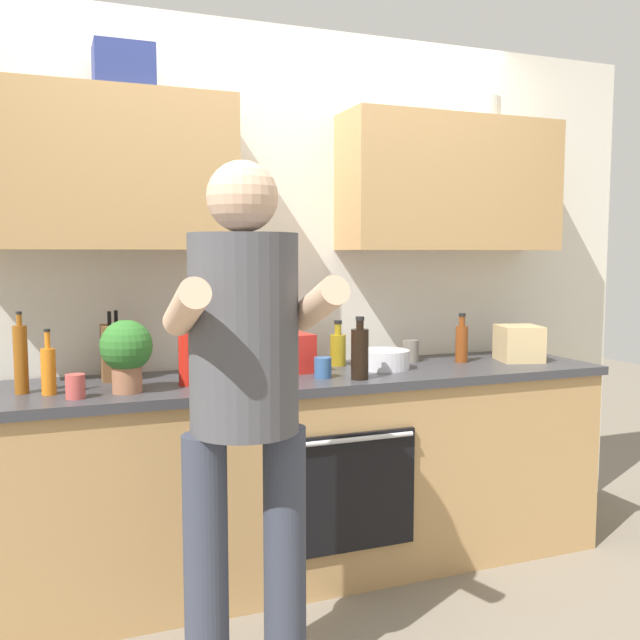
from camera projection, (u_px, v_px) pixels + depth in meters
ground_plane at (305, 569)px, 3.19m from camera, size 12.00×12.00×0.00m
back_wall_unit at (284, 242)px, 3.30m from camera, size 4.00×0.38×2.50m
counter at (305, 473)px, 3.14m from camera, size 2.84×0.67×0.90m
person_standing at (245, 388)px, 2.18m from camera, size 0.49×0.45×1.72m
bottle_soda at (240, 349)px, 3.16m from camera, size 0.06×0.06×0.26m
bottle_oil at (338, 348)px, 3.34m from camera, size 0.08×0.08×0.22m
bottle_vinegar at (462, 342)px, 3.44m from camera, size 0.06×0.06×0.24m
bottle_syrup at (21, 359)px, 2.67m from camera, size 0.05×0.05×0.32m
bottle_soy at (360, 353)px, 2.97m from camera, size 0.08×0.08×0.27m
bottle_water at (256, 354)px, 2.84m from camera, size 0.06×0.06×0.30m
bottle_hotsauce at (188, 351)px, 2.84m from camera, size 0.08×0.08×0.33m
bottle_juice at (48, 370)px, 2.65m from camera, size 0.05×0.05×0.25m
cup_stoneware at (411, 351)px, 3.46m from camera, size 0.08×0.08×0.11m
cup_ceramic at (75, 386)px, 2.58m from camera, size 0.07×0.07×0.09m
cup_tea at (323, 368)px, 3.01m from camera, size 0.08×0.08×0.09m
mixing_bowl at (384, 359)px, 3.25m from camera, size 0.24×0.24×0.09m
knife_block at (114, 352)px, 2.95m from camera, size 0.10×0.14×0.29m
potted_herb at (126, 350)px, 2.68m from camera, size 0.20×0.20×0.28m
grocery_bag_crisps at (288, 353)px, 3.17m from camera, size 0.21×0.23×0.17m
grocery_bag_bread at (519, 343)px, 3.48m from camera, size 0.25×0.25×0.18m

